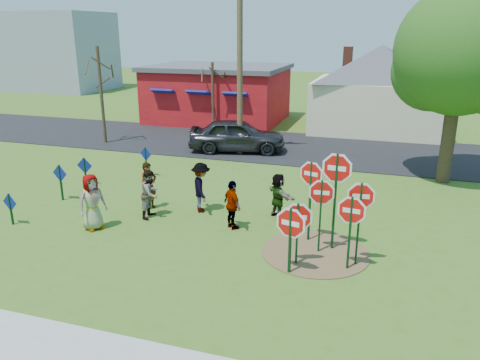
# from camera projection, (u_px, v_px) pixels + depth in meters

# --- Properties ---
(ground) EXTENTS (120.00, 120.00, 0.00)m
(ground) POSITION_uv_depth(u_px,v_px,m) (189.00, 222.00, 16.12)
(ground) COLOR #3C621C
(ground) RESTS_ON ground
(sidewalk) EXTENTS (22.00, 1.80, 0.08)m
(sidewalk) POSITION_uv_depth(u_px,v_px,m) (49.00, 352.00, 9.58)
(sidewalk) COLOR #9E9E99
(sidewalk) RESTS_ON ground
(road) EXTENTS (120.00, 7.50, 0.04)m
(road) POSITION_uv_depth(u_px,v_px,m) (270.00, 146.00, 26.54)
(road) COLOR black
(road) RESTS_ON ground
(dirt_patch) EXTENTS (3.20, 3.20, 0.03)m
(dirt_patch) POSITION_uv_depth(u_px,v_px,m) (315.00, 252.00, 13.92)
(dirt_patch) COLOR brown
(dirt_patch) RESTS_ON ground
(red_building) EXTENTS (9.40, 7.69, 3.90)m
(red_building) POSITION_uv_depth(u_px,v_px,m) (218.00, 93.00, 33.41)
(red_building) COLOR maroon
(red_building) RESTS_ON ground
(cream_house) EXTENTS (9.40, 9.40, 6.50)m
(cream_house) POSITION_uv_depth(u_px,v_px,m) (379.00, 85.00, 29.96)
(cream_house) COLOR beige
(cream_house) RESTS_ON ground
(distant_building) EXTENTS (10.00, 8.00, 8.00)m
(distant_building) POSITION_uv_depth(u_px,v_px,m) (59.00, 51.00, 50.12)
(distant_building) COLOR #8C939E
(distant_building) RESTS_ON ground
(stop_sign_a) EXTENTS (1.12, 0.26, 2.05)m
(stop_sign_a) POSITION_uv_depth(u_px,v_px,m) (291.00, 227.00, 12.35)
(stop_sign_a) COLOR #0E3518
(stop_sign_a) RESTS_ON ground
(stop_sign_b) EXTENTS (0.97, 0.29, 2.70)m
(stop_sign_b) POSITION_uv_depth(u_px,v_px,m) (311.00, 181.00, 14.13)
(stop_sign_b) COLOR #0E3518
(stop_sign_b) RESTS_ON ground
(stop_sign_c) EXTENTS (1.03, 0.13, 2.57)m
(stop_sign_c) POSITION_uv_depth(u_px,v_px,m) (360.00, 205.00, 12.67)
(stop_sign_c) COLOR #0E3518
(stop_sign_c) RESTS_ON ground
(stop_sign_d) EXTENTS (1.19, 0.13, 3.14)m
(stop_sign_d) POSITION_uv_depth(u_px,v_px,m) (336.00, 177.00, 13.46)
(stop_sign_d) COLOR #0E3518
(stop_sign_d) RESTS_ON ground
(stop_sign_e) EXTENTS (1.09, 0.26, 1.98)m
(stop_sign_e) POSITION_uv_depth(u_px,v_px,m) (298.00, 221.00, 12.86)
(stop_sign_e) COLOR #0E3518
(stop_sign_e) RESTS_ON ground
(stop_sign_f) EXTENTS (1.05, 0.14, 2.27)m
(stop_sign_f) POSITION_uv_depth(u_px,v_px,m) (351.00, 216.00, 12.49)
(stop_sign_f) COLOR #0E3518
(stop_sign_f) RESTS_ON ground
(stop_sign_g) EXTENTS (1.01, 0.10, 2.39)m
(stop_sign_g) POSITION_uv_depth(u_px,v_px,m) (321.00, 200.00, 13.47)
(stop_sign_g) COLOR #0E3518
(stop_sign_g) RESTS_ON ground
(blue_diamond_a) EXTENTS (0.64, 0.12, 1.12)m
(blue_diamond_a) POSITION_uv_depth(u_px,v_px,m) (10.00, 206.00, 15.71)
(blue_diamond_a) COLOR #0E3518
(blue_diamond_a) RESTS_ON ground
(blue_diamond_b) EXTENTS (0.70, 0.13, 1.44)m
(blue_diamond_b) POSITION_uv_depth(u_px,v_px,m) (60.00, 178.00, 17.91)
(blue_diamond_b) COLOR #0E3518
(blue_diamond_b) RESTS_ON ground
(blue_diamond_c) EXTENTS (0.72, 0.07, 1.20)m
(blue_diamond_c) POSITION_uv_depth(u_px,v_px,m) (85.00, 168.00, 19.76)
(blue_diamond_c) COLOR #0E3518
(blue_diamond_c) RESTS_ON ground
(blue_diamond_d) EXTENTS (0.62, 0.18, 1.36)m
(blue_diamond_d) POSITION_uv_depth(u_px,v_px,m) (146.00, 158.00, 20.85)
(blue_diamond_d) COLOR #0E3518
(blue_diamond_d) RESTS_ON ground
(person_a) EXTENTS (0.98, 1.10, 1.89)m
(person_a) POSITION_uv_depth(u_px,v_px,m) (92.00, 202.00, 15.30)
(person_a) COLOR #41599D
(person_a) RESTS_ON ground
(person_b) EXTENTS (0.69, 0.77, 1.77)m
(person_b) POSITION_uv_depth(u_px,v_px,m) (149.00, 186.00, 17.07)
(person_b) COLOR #257C66
(person_b) RESTS_ON ground
(person_c) EXTENTS (0.66, 0.84, 1.72)m
(person_c) POSITION_uv_depth(u_px,v_px,m) (150.00, 194.00, 16.33)
(person_c) COLOR #925E41
(person_c) RESTS_ON ground
(person_d) EXTENTS (1.17, 1.36, 1.83)m
(person_d) POSITION_uv_depth(u_px,v_px,m) (201.00, 188.00, 16.80)
(person_d) COLOR #34343A
(person_d) RESTS_ON ground
(person_e) EXTENTS (0.99, 0.96, 1.67)m
(person_e) POSITION_uv_depth(u_px,v_px,m) (232.00, 205.00, 15.35)
(person_e) COLOR #4C2E54
(person_e) RESTS_ON ground
(person_f) EXTENTS (1.39, 1.39, 1.61)m
(person_f) POSITION_uv_depth(u_px,v_px,m) (278.00, 196.00, 16.30)
(person_f) COLOR #1B492E
(person_f) RESTS_ON ground
(suv) EXTENTS (5.44, 3.14, 1.74)m
(suv) POSITION_uv_depth(u_px,v_px,m) (237.00, 135.00, 25.03)
(suv) COLOR #292A2E
(suv) RESTS_ON road
(utility_pole) EXTENTS (2.24, 0.61, 9.27)m
(utility_pole) POSITION_uv_depth(u_px,v_px,m) (240.00, 60.00, 23.33)
(utility_pole) COLOR #4C3823
(utility_pole) RESTS_ON ground
(leafy_tree) EXTENTS (5.72, 5.22, 8.12)m
(leafy_tree) POSITION_uv_depth(u_px,v_px,m) (463.00, 58.00, 18.76)
(leafy_tree) COLOR #382819
(leafy_tree) RESTS_ON ground
(bare_tree_west) EXTENTS (1.80, 1.80, 5.44)m
(bare_tree_west) POSITION_uv_depth(u_px,v_px,m) (100.00, 82.00, 26.16)
(bare_tree_west) COLOR #382819
(bare_tree_west) RESTS_ON ground
(bare_tree_east) EXTENTS (1.80, 1.80, 4.38)m
(bare_tree_east) POSITION_uv_depth(u_px,v_px,m) (213.00, 87.00, 29.34)
(bare_tree_east) COLOR #382819
(bare_tree_east) RESTS_ON ground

